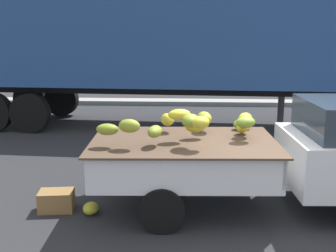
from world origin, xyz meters
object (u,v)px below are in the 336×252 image
(pickup_truck, at_px, (312,153))
(produce_crate, at_px, (56,201))
(semi_trailer, at_px, (163,38))
(fallen_banana_bunch_near_tailgate, at_px, (91,208))

(pickup_truck, bearing_deg, produce_crate, -177.78)
(pickup_truck, bearing_deg, semi_trailer, 112.33)
(pickup_truck, distance_m, semi_trailer, 6.54)
(pickup_truck, height_order, semi_trailer, semi_trailer)
(fallen_banana_bunch_near_tailgate, distance_m, produce_crate, 0.57)
(pickup_truck, height_order, produce_crate, pickup_truck)
(pickup_truck, relative_size, produce_crate, 9.72)
(pickup_truck, relative_size, fallen_banana_bunch_near_tailgate, 17.14)
(pickup_truck, height_order, fallen_banana_bunch_near_tailgate, pickup_truck)
(produce_crate, bearing_deg, semi_trailer, 78.16)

